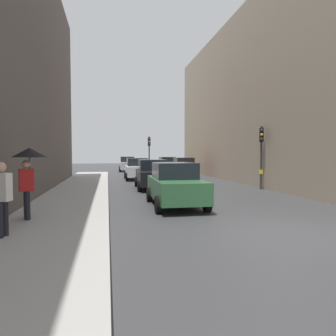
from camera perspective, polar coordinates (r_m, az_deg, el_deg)
The scene contains 13 objects.
ground_plane at distance 8.89m, azimuth 20.89°, elevation -11.28°, with size 120.00×120.00×0.00m, color #38383A.
sidewalk_kerb at distance 13.53m, azimuth -17.85°, elevation -6.10°, with size 3.12×40.00×0.16m, color #A8A5A0.
building_facade_right at distance 24.32m, azimuth 28.38°, elevation 12.09°, with size 12.00×34.56×12.44m, color gray.
traffic_light_mid_street at distance 18.70m, azimuth 17.22°, elevation 4.02°, with size 0.34×0.45×3.75m.
traffic_light_far_median at distance 30.46m, azimuth -3.58°, elevation 3.72°, with size 0.25×0.43×3.85m.
car_white_compact at distance 24.98m, azimuth -5.85°, elevation -0.15°, with size 2.06×4.22×1.76m.
car_green_estate at distance 12.23m, azimuth 1.37°, elevation -3.13°, with size 2.08×4.23×1.76m.
car_silver_hatchback at distance 36.91m, azimuth -7.70°, elevation 0.76°, with size 2.12×4.25×1.76m.
car_dark_suv at distance 18.32m, azimuth -2.92°, elevation -1.18°, with size 2.13×4.26×1.76m.
car_yellow_taxi at distance 33.64m, azimuth -0.17°, elevation 0.60°, with size 2.04×4.21×1.76m.
car_red_sedan at distance 28.19m, azimuth 2.91°, elevation 0.18°, with size 2.16×4.27×1.76m.
pedestrian_with_umbrella at distance 9.89m, azimuth -24.85°, elevation 0.82°, with size 1.00×1.00×2.14m.
pedestrian_with_black_backpack at distance 8.14m, azimuth -29.20°, elevation -4.41°, with size 0.65×0.43×1.77m.
Camera 1 is at (-4.63, -7.28, 2.12)m, focal length 32.26 mm.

